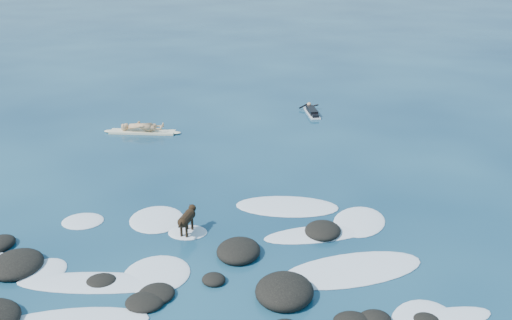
{
  "coord_description": "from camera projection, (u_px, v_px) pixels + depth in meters",
  "views": [
    {
      "loc": [
        2.86,
        -13.43,
        7.63
      ],
      "look_at": [
        1.98,
        4.0,
        0.9
      ],
      "focal_mm": 40.0,
      "sensor_mm": 36.0,
      "label": 1
    }
  ],
  "objects": [
    {
      "name": "ground",
      "position": [
        175.0,
        243.0,
        15.39
      ],
      "size": [
        160.0,
        160.0,
        0.0
      ],
      "primitive_type": "plane",
      "color": "#0A2642",
      "rests_on": "ground"
    },
    {
      "name": "reef_rocks",
      "position": [
        121.0,
        288.0,
        13.2
      ],
      "size": [
        13.64,
        6.73,
        0.58
      ],
      "color": "black",
      "rests_on": "ground"
    },
    {
      "name": "breaking_foam",
      "position": [
        215.0,
        262.0,
        14.46
      ],
      "size": [
        14.42,
        7.72,
        0.12
      ],
      "color": "white",
      "rests_on": "ground"
    },
    {
      "name": "standing_surfer_rig",
      "position": [
        141.0,
        116.0,
        23.9
      ],
      "size": [
        3.32,
        0.66,
        1.89
      ],
      "rotation": [
        0.0,
        0.0,
        -0.03
      ],
      "color": "#F1EAC1",
      "rests_on": "ground"
    },
    {
      "name": "paddling_surfer_rig",
      "position": [
        312.0,
        111.0,
        26.8
      ],
      "size": [
        0.98,
        2.18,
        0.38
      ],
      "rotation": [
        0.0,
        0.0,
        1.74
      ],
      "color": "white",
      "rests_on": "ground"
    },
    {
      "name": "dog",
      "position": [
        187.0,
        218.0,
        15.7
      ],
      "size": [
        0.47,
        1.17,
        0.75
      ],
      "rotation": [
        0.0,
        0.0,
        1.34
      ],
      "color": "black",
      "rests_on": "ground"
    }
  ]
}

